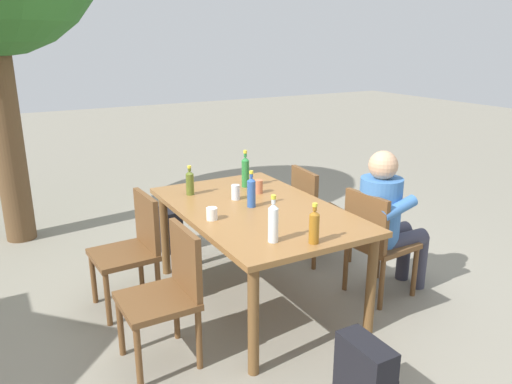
% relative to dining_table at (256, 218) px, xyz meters
% --- Properties ---
extents(ground_plane, '(24.00, 24.00, 0.00)m').
position_rel_dining_table_xyz_m(ground_plane, '(0.00, 0.00, -0.69)').
color(ground_plane, gray).
extents(dining_table, '(1.73, 1.08, 0.77)m').
position_rel_dining_table_xyz_m(dining_table, '(0.00, 0.00, 0.00)').
color(dining_table, olive).
rests_on(dining_table, ground_plane).
extents(chair_near_left, '(0.48, 0.48, 0.87)m').
position_rel_dining_table_xyz_m(chair_near_left, '(-0.40, -0.84, -0.20)').
color(chair_near_left, brown).
rests_on(chair_near_left, ground_plane).
extents(chair_near_right, '(0.48, 0.48, 0.87)m').
position_rel_dining_table_xyz_m(chair_near_right, '(0.40, -0.84, -0.20)').
color(chair_near_right, brown).
rests_on(chair_near_right, ground_plane).
extents(chair_far_left, '(0.45, 0.45, 0.87)m').
position_rel_dining_table_xyz_m(chair_far_left, '(-0.39, 0.84, -0.20)').
color(chair_far_left, brown).
rests_on(chair_far_left, ground_plane).
extents(chair_far_right, '(0.46, 0.46, 0.87)m').
position_rel_dining_table_xyz_m(chair_far_right, '(0.39, 0.84, -0.20)').
color(chair_far_right, brown).
rests_on(chair_far_right, ground_plane).
extents(person_in_white_shirt, '(0.47, 0.61, 1.18)m').
position_rel_dining_table_xyz_m(person_in_white_shirt, '(-0.39, -0.95, -0.03)').
color(person_in_white_shirt, '#3D70B2').
rests_on(person_in_white_shirt, ground_plane).
extents(bottle_amber, '(0.06, 0.06, 0.26)m').
position_rel_dining_table_xyz_m(bottle_amber, '(-0.76, 0.02, 0.19)').
color(bottle_amber, '#996019').
rests_on(bottle_amber, dining_table).
extents(bottle_clear, '(0.06, 0.06, 0.30)m').
position_rel_dining_table_xyz_m(bottle_clear, '(-0.62, 0.23, 0.21)').
color(bottle_clear, white).
rests_on(bottle_clear, dining_table).
extents(bottle_olive, '(0.06, 0.06, 0.24)m').
position_rel_dining_table_xyz_m(bottle_olive, '(0.54, 0.31, 0.18)').
color(bottle_olive, '#566623').
rests_on(bottle_olive, dining_table).
extents(bottle_green, '(0.06, 0.06, 0.32)m').
position_rel_dining_table_xyz_m(bottle_green, '(0.52, -0.19, 0.22)').
color(bottle_green, '#287A38').
rests_on(bottle_green, dining_table).
extents(bottle_blue, '(0.06, 0.06, 0.28)m').
position_rel_dining_table_xyz_m(bottle_blue, '(0.03, 0.02, 0.20)').
color(bottle_blue, '#2D56A3').
rests_on(bottle_blue, dining_table).
extents(cup_terracotta, '(0.07, 0.07, 0.11)m').
position_rel_dining_table_xyz_m(cup_terracotta, '(0.30, -0.19, 0.14)').
color(cup_terracotta, '#BC6B47').
rests_on(cup_terracotta, dining_table).
extents(cup_glass, '(0.07, 0.07, 0.12)m').
position_rel_dining_table_xyz_m(cup_glass, '(0.25, 0.04, 0.14)').
color(cup_glass, silver).
rests_on(cup_glass, dining_table).
extents(cup_white, '(0.08, 0.08, 0.09)m').
position_rel_dining_table_xyz_m(cup_white, '(-0.08, 0.40, 0.12)').
color(cup_white, white).
rests_on(cup_white, dining_table).
extents(backpack_by_near_side, '(0.33, 0.22, 0.46)m').
position_rel_dining_table_xyz_m(backpack_by_near_side, '(-1.39, 0.11, -0.46)').
color(backpack_by_near_side, black).
rests_on(backpack_by_near_side, ground_plane).
extents(backpack_by_far_side, '(0.28, 0.26, 0.41)m').
position_rel_dining_table_xyz_m(backpack_by_far_side, '(1.27, 0.25, -0.49)').
color(backpack_by_far_side, black).
rests_on(backpack_by_far_side, ground_plane).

